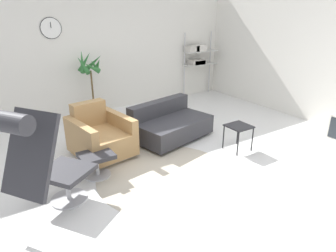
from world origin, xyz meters
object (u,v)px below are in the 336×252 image
lounge_chair (38,155)px  side_table (239,129)px  armchair_red (100,138)px  potted_plant (91,82)px  couch_low (170,125)px  shelf_unit (198,56)px  ottoman (97,160)px

lounge_chair → side_table: lounge_chair is taller
armchair_red → side_table: (1.96, -1.06, 0.08)m
potted_plant → armchair_red: bearing=-106.8°
armchair_red → side_table: armchair_red is taller
side_table → lounge_chair: bearing=-178.7°
couch_low → shelf_unit: bearing=-149.8°
ottoman → side_table: bearing=-11.7°
ottoman → armchair_red: size_ratio=0.44×
armchair_red → potted_plant: (0.54, 1.78, 0.47)m
ottoman → side_table: (2.25, -0.47, 0.12)m
armchair_red → shelf_unit: (3.46, 1.95, 0.75)m
potted_plant → shelf_unit: (2.93, 0.16, 0.29)m
lounge_chair → couch_low: size_ratio=0.89×
lounge_chair → couch_low: 2.67m
armchair_red → couch_low: (1.29, -0.03, -0.06)m
ottoman → armchair_red: bearing=64.0°
side_table → shelf_unit: bearing=63.4°
armchair_red → potted_plant: bearing=-114.9°
shelf_unit → lounge_chair: bearing=-145.9°
lounge_chair → ottoman: bearing=90.0°
armchair_red → shelf_unit: shelf_unit is taller
lounge_chair → ottoman: 1.09m
lounge_chair → armchair_red: 1.64m
lounge_chair → shelf_unit: shelf_unit is taller
ottoman → shelf_unit: size_ratio=0.28×
lounge_chair → armchair_red: (1.08, 1.13, -0.48)m
potted_plant → couch_low: bearing=-67.5°
lounge_chair → armchair_red: bearing=102.2°
couch_low → potted_plant: bearing=-79.6°
shelf_unit → armchair_red: bearing=-150.7°
lounge_chair → armchair_red: size_ratio=1.31×
armchair_red → side_table: bearing=143.3°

